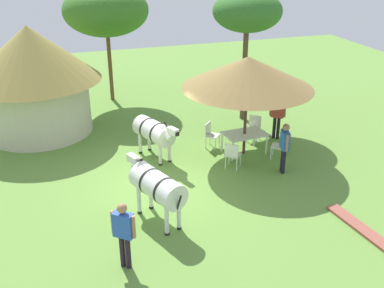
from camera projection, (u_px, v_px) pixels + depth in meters
The scene contains 16 objects.
ground_plane at pixel (160, 185), 13.55m from camera, with size 36.00×36.00×0.00m, color olive.
thatched_hut at pixel (33, 74), 16.31m from camera, with size 4.90×4.90×4.00m.
shade_umbrella at pixel (248, 72), 14.32m from camera, with size 4.29×4.29×3.37m.
patio_dining_table at pixel (244, 136), 15.24m from camera, with size 1.49×1.04×0.74m.
patio_chair_near_hut at pixel (254, 126), 16.34m from camera, with size 0.61×0.61×0.90m.
patio_chair_west_end at pixel (210, 133), 15.77m from camera, with size 0.61×0.61×0.90m.
patio_chair_near_lawn at pixel (232, 154), 14.27m from camera, with size 0.61×0.61×0.90m.
patio_chair_east_end at pixel (281, 145), 14.92m from camera, with size 0.60×0.61×0.90m.
guest_beside_umbrella at pixel (285, 144), 13.85m from camera, with size 0.31×0.58×1.65m.
guest_behind_table at pixel (277, 113), 16.24m from camera, with size 0.48×0.46×1.68m.
standing_watcher at pixel (124, 230), 9.78m from camera, with size 0.48×0.45×1.67m.
zebra_nearest_camera at pixel (156, 186), 11.44m from camera, with size 1.25×2.20×1.58m.
zebra_by_umbrella at pixel (155, 132), 14.79m from camera, with size 1.21×2.09×1.48m.
acacia_tree_right_background at pixel (106, 10), 18.95m from camera, with size 3.62×3.62×5.05m.
acacia_tree_behind_hut at pixel (247, 12), 16.70m from camera, with size 2.61×2.61×5.06m.
brick_patio_kerb at pixel (369, 234), 11.24m from camera, with size 2.80×0.36×0.08m, color #954E40.
Camera 1 is at (-2.74, -11.48, 6.82)m, focal length 42.03 mm.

